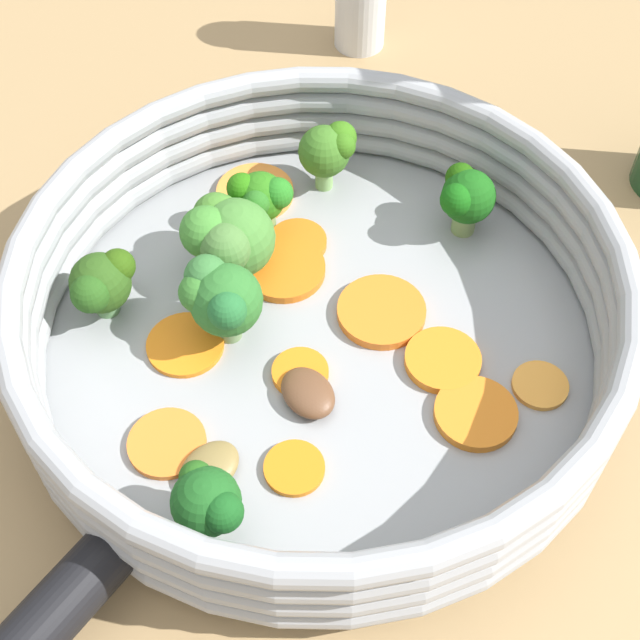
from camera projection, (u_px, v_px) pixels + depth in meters
ground_plane at (320, 351)px, 0.48m from camera, size 4.00×4.00×0.00m
skillet at (320, 344)px, 0.47m from camera, size 0.30×0.30×0.01m
skillet_rim_wall at (320, 303)px, 0.44m from camera, size 0.31×0.31×0.06m
skillet_rivet_left at (86, 495)px, 0.41m from camera, size 0.01×0.01×0.01m
skillet_rivet_right at (191, 575)px, 0.38m from camera, size 0.01×0.01×0.01m
carrot_slice_0 at (185, 341)px, 0.46m from camera, size 0.05×0.05×0.00m
carrot_slice_1 at (298, 242)px, 0.50m from camera, size 0.03×0.03×0.00m
carrot_slice_2 at (167, 443)px, 0.43m from camera, size 0.05×0.05×0.00m
carrot_slice_3 at (381, 312)px, 0.47m from camera, size 0.06×0.06×0.01m
carrot_slice_4 at (443, 360)px, 0.45m from camera, size 0.05×0.05×0.01m
carrot_slice_5 at (300, 373)px, 0.45m from camera, size 0.04×0.04×0.00m
carrot_slice_6 at (294, 468)px, 0.42m from camera, size 0.04×0.04×0.00m
carrot_slice_7 at (540, 385)px, 0.45m from camera, size 0.03×0.03×0.00m
carrot_slice_8 at (255, 192)px, 0.53m from camera, size 0.06×0.06×0.00m
carrot_slice_9 at (284, 269)px, 0.49m from camera, size 0.05×0.05×0.01m
carrot_slice_10 at (476, 413)px, 0.44m from camera, size 0.06×0.06×0.01m
broccoli_floret_0 at (207, 500)px, 0.38m from camera, size 0.03×0.03×0.04m
broccoli_floret_1 at (329, 150)px, 0.51m from camera, size 0.03×0.03×0.04m
broccoli_floret_2 at (227, 236)px, 0.47m from camera, size 0.05×0.05×0.05m
broccoli_floret_3 at (465, 197)px, 0.49m from camera, size 0.03×0.03×0.04m
broccoli_floret_4 at (101, 283)px, 0.46m from camera, size 0.04×0.04×0.04m
broccoli_floret_5 at (221, 298)px, 0.44m from camera, size 0.04×0.04×0.05m
broccoli_floret_6 at (260, 198)px, 0.49m from camera, size 0.03×0.04×0.04m
mushroom_piece_0 at (308, 393)px, 0.44m from camera, size 0.04×0.04×0.01m
mushroom_piece_1 at (210, 467)px, 0.42m from camera, size 0.04×0.04×0.01m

